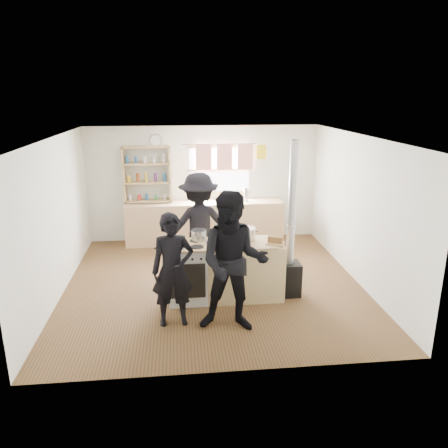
{
  "coord_description": "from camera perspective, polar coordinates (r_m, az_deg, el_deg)",
  "views": [
    {
      "loc": [
        -0.56,
        -6.91,
        3.16
      ],
      "look_at": [
        0.17,
        -0.1,
        1.1
      ],
      "focal_mm": 35.0,
      "sensor_mm": 36.0,
      "label": 1
    }
  ],
  "objects": [
    {
      "name": "thermos",
      "position": [
        9.48,
        2.88,
        3.81
      ],
      "size": [
        0.1,
        0.1,
        0.28
      ],
      "primitive_type": "cylinder",
      "color": "silver",
      "rests_on": "back_counter"
    },
    {
      "name": "bread_board",
      "position": [
        6.77,
        6.69,
        -2.14
      ],
      "size": [
        0.33,
        0.28,
        0.12
      ],
      "color": "tan",
      "rests_on": "cooking_island"
    },
    {
      "name": "person_near_right",
      "position": [
        5.87,
        1.24,
        -5.08
      ],
      "size": [
        1.06,
        0.89,
        1.96
      ],
      "primitive_type": "imported",
      "rotation": [
        0.0,
        0.0,
        -0.17
      ],
      "color": "black",
      "rests_on": "ground"
    },
    {
      "name": "stockpot_counter",
      "position": [
        6.88,
        2.88,
        -1.3
      ],
      "size": [
        0.31,
        0.31,
        0.23
      ],
      "color": "#B6B6B8",
      "rests_on": "cooking_island"
    },
    {
      "name": "roast_tray",
      "position": [
        6.74,
        -0.89,
        -2.23
      ],
      "size": [
        0.36,
        0.32,
        0.07
      ],
      "color": "silver",
      "rests_on": "cooking_island"
    },
    {
      "name": "person_far",
      "position": [
        7.62,
        -3.28,
        -0.26
      ],
      "size": [
        1.3,
        0.86,
        1.87
      ],
      "primitive_type": "imported",
      "rotation": [
        0.0,
        0.0,
        3.29
      ],
      "color": "black",
      "rests_on": "ground"
    },
    {
      "name": "stockpot_stove",
      "position": [
        6.87,
        -3.32,
        -1.46
      ],
      "size": [
        0.24,
        0.24,
        0.19
      ],
      "color": "silver",
      "rests_on": "cooking_island"
    },
    {
      "name": "ground",
      "position": [
        7.62,
        -1.39,
        -7.81
      ],
      "size": [
        5.0,
        5.0,
        0.01
      ],
      "primitive_type": "cube",
      "color": "brown",
      "rests_on": "ground"
    },
    {
      "name": "back_counter",
      "position": [
        9.54,
        -2.52,
        0.23
      ],
      "size": [
        3.4,
        0.55,
        0.9
      ],
      "primitive_type": "cube",
      "color": "tan",
      "rests_on": "ground"
    },
    {
      "name": "shelving_unit",
      "position": [
        9.41,
        -10.0,
        6.42
      ],
      "size": [
        1.0,
        0.28,
        1.2
      ],
      "color": "tan",
      "rests_on": "back_counter"
    },
    {
      "name": "flue_heater",
      "position": [
        7.06,
        8.58,
        -4.32
      ],
      "size": [
        0.35,
        0.35,
        2.5
      ],
      "color": "black",
      "rests_on": "ground"
    },
    {
      "name": "cooking_island",
      "position": [
        6.94,
        0.17,
        -6.09
      ],
      "size": [
        1.97,
        0.64,
        0.93
      ],
      "color": "silver",
      "rests_on": "ground"
    },
    {
      "name": "skillet_greens",
      "position": [
        6.57,
        -6.41,
        -2.93
      ],
      "size": [
        0.3,
        0.3,
        0.05
      ],
      "color": "black",
      "rests_on": "cooking_island"
    },
    {
      "name": "person_near_left",
      "position": [
        6.1,
        -6.71,
        -6.01
      ],
      "size": [
        0.62,
        0.44,
        1.62
      ],
      "primitive_type": "imported",
      "rotation": [
        0.0,
        0.0,
        0.08
      ],
      "color": "black",
      "rests_on": "ground"
    }
  ]
}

